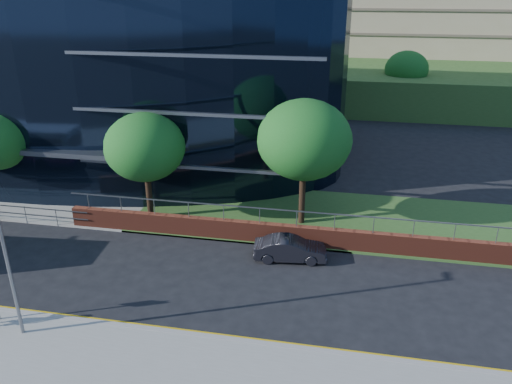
% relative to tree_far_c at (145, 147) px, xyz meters
% --- Properties ---
extents(grass_verge, '(36.00, 8.00, 0.12)m').
position_rel_tree_far_c_xyz_m(grass_verge, '(17.00, 2.00, -4.48)').
color(grass_verge, '#2D511E').
rests_on(grass_verge, ground).
extents(glass_office, '(44.00, 23.10, 16.00)m').
position_rel_tree_far_c_xyz_m(glass_office, '(-11.00, 11.85, 3.46)').
color(glass_office, black).
rests_on(glass_office, ground).
extents(retaining_wall, '(34.00, 0.40, 2.11)m').
position_rel_tree_far_c_xyz_m(retaining_wall, '(13.00, -1.70, -3.92)').
color(retaining_wall, maroon).
rests_on(retaining_wall, ground).
extents(tree_far_c, '(4.62, 4.62, 6.51)m').
position_rel_tree_far_c_xyz_m(tree_far_c, '(0.00, 0.00, 0.00)').
color(tree_far_c, black).
rests_on(tree_far_c, ground).
extents(tree_far_d, '(5.28, 5.28, 7.44)m').
position_rel_tree_far_c_xyz_m(tree_far_d, '(9.00, 1.00, 0.65)').
color(tree_far_d, black).
rests_on(tree_far_d, ground).
extents(tree_dist_e, '(4.62, 4.62, 6.51)m').
position_rel_tree_far_c_xyz_m(tree_dist_e, '(17.00, 31.00, 0.00)').
color(tree_dist_e, black).
rests_on(tree_dist_e, ground).
extents(streetlight_east, '(0.15, 0.77, 8.00)m').
position_rel_tree_far_c_xyz_m(streetlight_east, '(-1.00, -11.17, -0.10)').
color(streetlight_east, slate).
rests_on(streetlight_east, pavement_near).
extents(parked_car, '(3.86, 1.75, 1.23)m').
position_rel_tree_far_c_xyz_m(parked_car, '(8.87, -3.19, -3.92)').
color(parked_car, black).
rests_on(parked_car, ground).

